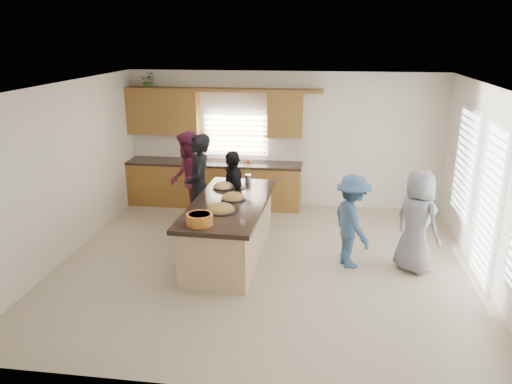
# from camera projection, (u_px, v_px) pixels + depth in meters

# --- Properties ---
(floor) EXTENTS (6.50, 6.50, 0.00)m
(floor) POSITION_uv_depth(u_px,v_px,m) (265.00, 263.00, 7.99)
(floor) COLOR tan
(floor) RESTS_ON ground
(room_shell) EXTENTS (6.52, 6.02, 2.81)m
(room_shell) POSITION_uv_depth(u_px,v_px,m) (266.00, 147.00, 7.41)
(room_shell) COLOR silver
(room_shell) RESTS_ON ground
(back_cabinetry) EXTENTS (4.08, 0.66, 2.46)m
(back_cabinetry) POSITION_uv_depth(u_px,v_px,m) (212.00, 163.00, 10.48)
(back_cabinetry) COLOR olive
(back_cabinetry) RESTS_ON ground
(right_wall_glazing) EXTENTS (0.06, 4.00, 2.25)m
(right_wall_glazing) POSITION_uv_depth(u_px,v_px,m) (491.00, 195.00, 7.03)
(right_wall_glazing) COLOR white
(right_wall_glazing) RESTS_ON ground
(island) EXTENTS (1.23, 2.73, 0.95)m
(island) POSITION_uv_depth(u_px,v_px,m) (230.00, 231.00, 8.13)
(island) COLOR #D2B182
(island) RESTS_ON ground
(platter_front) EXTENTS (0.47, 0.47, 0.19)m
(platter_front) POSITION_uv_depth(u_px,v_px,m) (221.00, 210.00, 7.53)
(platter_front) COLOR black
(platter_front) RESTS_ON island
(platter_mid) EXTENTS (0.41, 0.41, 0.17)m
(platter_mid) POSITION_uv_depth(u_px,v_px,m) (233.00, 198.00, 8.08)
(platter_mid) COLOR black
(platter_mid) RESTS_ON island
(platter_back) EXTENTS (0.38, 0.38, 0.15)m
(platter_back) POSITION_uv_depth(u_px,v_px,m) (223.00, 187.00, 8.67)
(platter_back) COLOR black
(platter_back) RESTS_ON island
(salad_bowl) EXTENTS (0.38, 0.38, 0.16)m
(salad_bowl) POSITION_uv_depth(u_px,v_px,m) (200.00, 219.00, 7.00)
(salad_bowl) COLOR #C96B24
(salad_bowl) RESTS_ON island
(clear_cup) EXTENTS (0.08, 0.08, 0.09)m
(clear_cup) POSITION_uv_depth(u_px,v_px,m) (242.00, 223.00, 6.95)
(clear_cup) COLOR white
(clear_cup) RESTS_ON island
(plate_stack) EXTENTS (0.25, 0.25, 0.04)m
(plate_stack) POSITION_uv_depth(u_px,v_px,m) (238.00, 186.00, 8.72)
(plate_stack) COLOR #D099DF
(plate_stack) RESTS_ON island
(flower_vase) EXTENTS (0.14, 0.14, 0.41)m
(flower_vase) POSITION_uv_depth(u_px,v_px,m) (248.00, 170.00, 8.95)
(flower_vase) COLOR silver
(flower_vase) RESTS_ON island
(potted_plant) EXTENTS (0.33, 0.29, 0.37)m
(potted_plant) POSITION_uv_depth(u_px,v_px,m) (149.00, 81.00, 10.23)
(potted_plant) COLOR #45742E
(potted_plant) RESTS_ON back_cabinetry
(woman_left_back) EXTENTS (0.58, 0.76, 1.88)m
(woman_left_back) POSITION_uv_depth(u_px,v_px,m) (199.00, 187.00, 8.78)
(woman_left_back) COLOR black
(woman_left_back) RESTS_ON ground
(woman_left_mid) EXTENTS (0.87, 1.01, 1.79)m
(woman_left_mid) POSITION_uv_depth(u_px,v_px,m) (188.00, 179.00, 9.40)
(woman_left_mid) COLOR maroon
(woman_left_mid) RESTS_ON ground
(woman_left_front) EXTENTS (0.72, 1.00, 1.57)m
(woman_left_front) POSITION_uv_depth(u_px,v_px,m) (233.00, 194.00, 8.91)
(woman_left_front) COLOR black
(woman_left_front) RESTS_ON ground
(woman_right_back) EXTENTS (0.88, 1.10, 1.49)m
(woman_right_back) POSITION_uv_depth(u_px,v_px,m) (352.00, 221.00, 7.72)
(woman_right_back) COLOR #335070
(woman_right_back) RESTS_ON ground
(woman_right_front) EXTENTS (0.89, 0.93, 1.61)m
(woman_right_front) POSITION_uv_depth(u_px,v_px,m) (417.00, 222.00, 7.54)
(woman_right_front) COLOR slate
(woman_right_front) RESTS_ON ground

